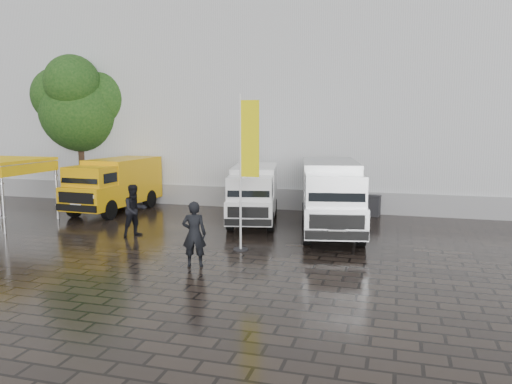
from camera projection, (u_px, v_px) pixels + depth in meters
ground at (236, 250)px, 16.51m from camera, size 120.00×120.00×0.00m
exhibition_hall at (349, 92)px, 30.35m from camera, size 44.00×16.00×12.00m
hall_plinth at (329, 201)px, 23.46m from camera, size 44.00×0.15×1.00m
van_yellow at (114, 186)px, 23.34m from camera, size 2.34×5.44×2.46m
van_white at (254, 195)px, 20.91m from camera, size 2.84×5.61×2.32m
van_silver at (331, 198)px, 18.85m from camera, size 3.22×6.46×2.68m
flagpole at (246, 164)px, 16.06m from camera, size 0.88×0.50×5.09m
tree at (81, 106)px, 26.90m from camera, size 4.40×4.40×7.89m
wheelie_bin at (374, 205)px, 22.40m from camera, size 0.64×0.64×0.95m
person_front at (194, 234)px, 14.50m from camera, size 0.80×0.63×1.94m
person_tent at (135, 210)px, 18.43m from camera, size 1.13×1.18×1.92m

